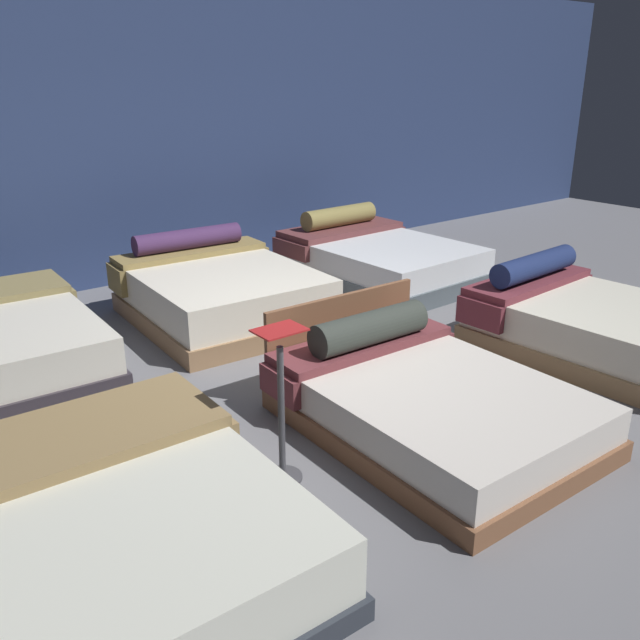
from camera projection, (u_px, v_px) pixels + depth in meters
ground_plane at (325, 380)px, 5.35m from camera, size 18.00×18.00×0.02m
showroom_back_wall at (127, 127)px, 7.35m from camera, size 18.00×0.06×3.50m
bed_0 at (113, 527)px, 3.23m from camera, size 1.68×2.03×0.51m
bed_1 at (424, 399)px, 4.55m from camera, size 1.58×2.08×0.72m
bed_2 at (594, 325)px, 5.77m from camera, size 1.59×2.06×0.77m
bed_4 at (221, 293)px, 6.55m from camera, size 1.75×2.01×0.79m
bed_5 at (378, 259)px, 7.82m from camera, size 1.67×2.18×0.78m
price_sign at (282, 424)px, 3.90m from camera, size 0.28×0.24×0.98m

